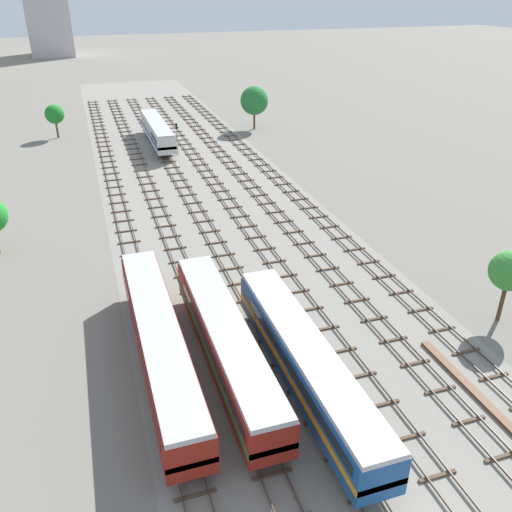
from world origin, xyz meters
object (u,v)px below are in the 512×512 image
(diesel_railcar_centre_left_nearest, at_px, (306,361))
(passenger_coach_far_left_mid, at_px, (159,340))
(diesel_railcar_centre_left_midfar, at_px, (157,130))
(signal_post_nearest, at_px, (177,135))
(diesel_railcar_left_near, at_px, (226,340))

(diesel_railcar_centre_left_nearest, height_order, passenger_coach_far_left_mid, same)
(passenger_coach_far_left_mid, xyz_separation_m, diesel_railcar_centre_left_midfar, (8.82, 58.85, -0.02))
(passenger_coach_far_left_mid, relative_size, diesel_railcar_centre_left_midfar, 1.07)
(diesel_railcar_centre_left_nearest, distance_m, signal_post_nearest, 57.79)
(passenger_coach_far_left_mid, bearing_deg, signal_post_nearest, 78.12)
(passenger_coach_far_left_mid, distance_m, signal_post_nearest, 53.58)
(diesel_railcar_centre_left_nearest, xyz_separation_m, signal_post_nearest, (2.21, 57.74, 0.67))
(passenger_coach_far_left_mid, bearing_deg, diesel_railcar_centre_left_midfar, 81.47)
(signal_post_nearest, bearing_deg, diesel_railcar_centre_left_nearest, -92.19)
(signal_post_nearest, bearing_deg, diesel_railcar_left_near, -97.00)
(diesel_railcar_left_near, relative_size, passenger_coach_far_left_mid, 0.93)
(diesel_railcar_centre_left_nearest, distance_m, diesel_railcar_left_near, 5.87)
(passenger_coach_far_left_mid, xyz_separation_m, signal_post_nearest, (11.03, 52.42, 0.66))
(signal_post_nearest, bearing_deg, passenger_coach_far_left_mid, -101.88)
(diesel_railcar_left_near, height_order, passenger_coach_far_left_mid, same)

